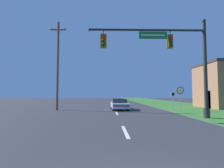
{
  "coord_description": "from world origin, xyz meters",
  "views": [
    {
      "loc": [
        -0.82,
        -2.34,
        1.76
      ],
      "look_at": [
        0.0,
        33.74,
        3.9
      ],
      "focal_mm": 28.0,
      "sensor_mm": 36.0,
      "label": 1
    }
  ],
  "objects": [
    {
      "name": "route_sign_post",
      "position": [
        7.0,
        18.5,
        1.53
      ],
      "size": [
        0.55,
        0.06,
        2.03
      ],
      "color": "gray",
      "rests_on": "grass_verge_right"
    },
    {
      "name": "car_ahead",
      "position": [
        0.5,
        18.08,
        0.61
      ],
      "size": [
        1.96,
        4.68,
        1.19
      ],
      "color": "black",
      "rests_on": "ground"
    },
    {
      "name": "grass_verge_right",
      "position": [
        10.5,
        30.0,
        0.02
      ],
      "size": [
        10.0,
        110.0,
        0.04
      ],
      "color": "#38752D",
      "rests_on": "ground"
    },
    {
      "name": "signal_mast",
      "position": [
        4.23,
        10.34,
        4.48
      ],
      "size": [
        8.93,
        0.47,
        7.4
      ],
      "color": "#232326",
      "rests_on": "grass_verge_right"
    },
    {
      "name": "stop_sign",
      "position": [
        6.6,
        15.39,
        1.86
      ],
      "size": [
        0.76,
        0.07,
        2.5
      ],
      "color": "gray",
      "rests_on": "grass_verge_right"
    },
    {
      "name": "utility_pole_near",
      "position": [
        -6.56,
        17.5,
        5.21
      ],
      "size": [
        1.8,
        0.26,
        10.11
      ],
      "color": "brown",
      "rests_on": "ground"
    },
    {
      "name": "road_center_line",
      "position": [
        0.0,
        22.0,
        0.01
      ],
      "size": [
        0.16,
        34.8,
        0.01
      ],
      "color": "silver",
      "rests_on": "ground"
    }
  ]
}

